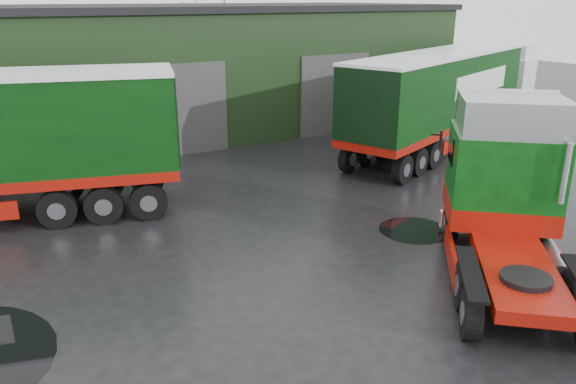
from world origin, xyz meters
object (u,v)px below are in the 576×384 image
object	(u,v)px
hero_tractor	(517,202)
lorry_right	(439,102)
tree_back_b	(211,39)
warehouse	(142,69)

from	to	relation	value
hero_tractor	lorry_right	bearing A→B (deg)	93.94
hero_tractor	tree_back_b	distance (m)	32.02
warehouse	lorry_right	size ratio (longest dim) A/B	1.92
hero_tractor	lorry_right	world-z (taller)	lorry_right
lorry_right	hero_tractor	bearing A→B (deg)	-58.05
tree_back_b	warehouse	bearing A→B (deg)	-128.66
lorry_right	tree_back_b	size ratio (longest dim) A/B	2.25
warehouse	lorry_right	bearing A→B (deg)	-46.97
warehouse	hero_tractor	world-z (taller)	warehouse
warehouse	tree_back_b	distance (m)	12.82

